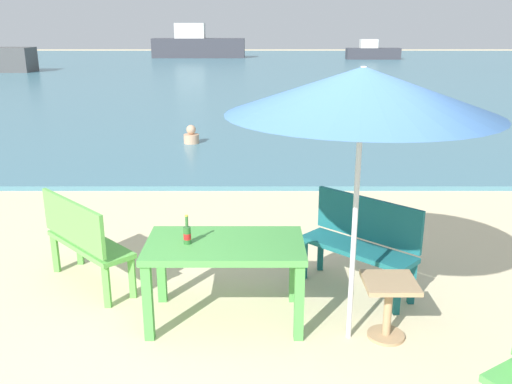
% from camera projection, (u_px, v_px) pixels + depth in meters
% --- Properties ---
extents(sea_water, '(120.00, 50.00, 0.08)m').
position_uv_depth(sea_water, '(262.00, 70.00, 32.72)').
color(sea_water, teal).
rests_on(sea_water, ground_plane).
extents(picnic_table_green, '(1.40, 0.80, 0.76)m').
position_uv_depth(picnic_table_green, '(227.00, 254.00, 4.81)').
color(picnic_table_green, '#4C9E47').
rests_on(picnic_table_green, ground_plane).
extents(beer_bottle_amber, '(0.07, 0.07, 0.26)m').
position_uv_depth(beer_bottle_amber, '(189.00, 234.00, 4.71)').
color(beer_bottle_amber, '#2D662D').
rests_on(beer_bottle_amber, picnic_table_green).
extents(patio_umbrella, '(2.10, 2.10, 2.30)m').
position_uv_depth(patio_umbrella, '(365.00, 91.00, 4.08)').
color(patio_umbrella, silver).
rests_on(patio_umbrella, ground_plane).
extents(side_table_wood, '(0.44, 0.44, 0.54)m').
position_uv_depth(side_table_wood, '(391.00, 301.00, 4.59)').
color(side_table_wood, tan).
rests_on(side_table_wood, ground_plane).
extents(bench_teal_center, '(1.12, 1.09, 0.95)m').
position_uv_depth(bench_teal_center, '(363.00, 239.00, 5.43)').
color(bench_teal_center, '#196066').
rests_on(bench_teal_center, ground_plane).
extents(bench_green_right, '(1.09, 1.11, 0.95)m').
position_uv_depth(bench_green_right, '(85.00, 237.00, 5.47)').
color(bench_green_right, '#60B24C').
rests_on(bench_green_right, ground_plane).
extents(swimmer_person, '(0.34, 0.34, 0.41)m').
position_uv_depth(swimmer_person, '(194.00, 136.00, 12.02)').
color(swimmer_person, tan).
rests_on(swimmer_person, sea_water).
extents(boat_sailboat, '(4.13, 1.13, 1.50)m').
position_uv_depth(boat_sailboat, '(375.00, 52.00, 41.98)').
color(boat_sailboat, '#38383F').
rests_on(boat_sailboat, sea_water).
extents(boat_barge, '(7.44, 2.03, 2.71)m').
position_uv_depth(boat_barge, '(200.00, 45.00, 44.06)').
color(boat_barge, '#38383F').
rests_on(boat_barge, sea_water).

